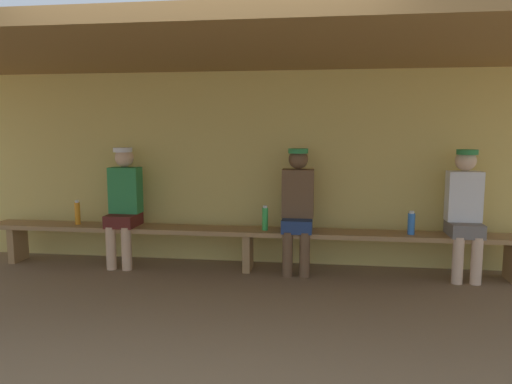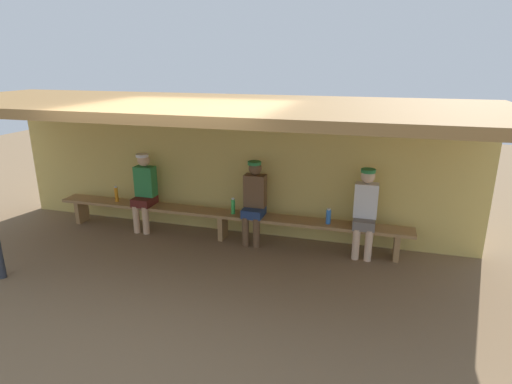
# 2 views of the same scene
# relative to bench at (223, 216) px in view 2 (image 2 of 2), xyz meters

# --- Properties ---
(ground_plane) EXTENTS (24.00, 24.00, 0.00)m
(ground_plane) POSITION_rel_bench_xyz_m (0.00, -1.55, -0.39)
(ground_plane) COLOR brown
(back_wall) EXTENTS (8.00, 0.20, 2.20)m
(back_wall) POSITION_rel_bench_xyz_m (0.00, 0.45, 0.71)
(back_wall) COLOR #D8BC60
(back_wall) RESTS_ON ground
(dugout_roof) EXTENTS (8.00, 2.80, 0.12)m
(dugout_roof) POSITION_rel_bench_xyz_m (0.00, -0.85, 1.87)
(dugout_roof) COLOR olive
(dugout_roof) RESTS_ON back_wall
(bench) EXTENTS (6.00, 0.36, 0.46)m
(bench) POSITION_rel_bench_xyz_m (0.00, 0.00, 0.00)
(bench) COLOR #9E7547
(bench) RESTS_ON ground
(player_leftmost) EXTENTS (0.34, 0.42, 1.34)m
(player_leftmost) POSITION_rel_bench_xyz_m (2.26, 0.00, 0.36)
(player_leftmost) COLOR slate
(player_leftmost) RESTS_ON ground
(player_in_white) EXTENTS (0.34, 0.42, 1.34)m
(player_in_white) POSITION_rel_bench_xyz_m (-1.42, 0.00, 0.36)
(player_in_white) COLOR #591E19
(player_in_white) RESTS_ON ground
(player_shirtless_tan) EXTENTS (0.34, 0.42, 1.34)m
(player_shirtless_tan) POSITION_rel_bench_xyz_m (0.54, 0.00, 0.36)
(player_shirtless_tan) COLOR navy
(player_shirtless_tan) RESTS_ON ground
(water_bottle_clear) EXTENTS (0.06, 0.06, 0.27)m
(water_bottle_clear) POSITION_rel_bench_xyz_m (0.19, -0.02, 0.20)
(water_bottle_clear) COLOR green
(water_bottle_clear) RESTS_ON bench
(water_bottle_orange) EXTENTS (0.07, 0.07, 0.25)m
(water_bottle_orange) POSITION_rel_bench_xyz_m (1.73, -0.03, 0.19)
(water_bottle_orange) COLOR blue
(water_bottle_orange) RESTS_ON bench
(water_bottle_green) EXTENTS (0.06, 0.06, 0.28)m
(water_bottle_green) POSITION_rel_bench_xyz_m (-1.98, 0.00, 0.21)
(water_bottle_green) COLOR orange
(water_bottle_green) RESTS_ON bench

